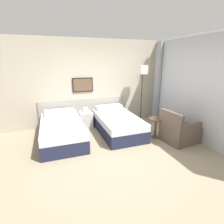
{
  "coord_description": "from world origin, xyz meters",
  "views": [
    {
      "loc": [
        -1.39,
        -3.43,
        2.07
      ],
      "look_at": [
        0.18,
        1.0,
        0.66
      ],
      "focal_mm": 28.0,
      "sensor_mm": 36.0,
      "label": 1
    }
  ],
  "objects_px": {
    "side_table": "(156,124)",
    "armchair": "(179,132)",
    "bed_near_door": "(62,130)",
    "bed_near_window": "(117,123)",
    "nightstand": "(86,119)",
    "floor_lamp": "(143,74)"
  },
  "relations": [
    {
      "from": "floor_lamp",
      "to": "nightstand",
      "type": "bearing_deg",
      "value": 174.53
    },
    {
      "from": "nightstand",
      "to": "armchair",
      "type": "height_order",
      "value": "armchair"
    },
    {
      "from": "side_table",
      "to": "armchair",
      "type": "distance_m",
      "value": 0.61
    },
    {
      "from": "side_table",
      "to": "floor_lamp",
      "type": "bearing_deg",
      "value": 79.76
    },
    {
      "from": "bed_near_door",
      "to": "nightstand",
      "type": "relative_size",
      "value": 3.13
    },
    {
      "from": "bed_near_door",
      "to": "nightstand",
      "type": "distance_m",
      "value": 1.07
    },
    {
      "from": "bed_near_door",
      "to": "floor_lamp",
      "type": "bearing_deg",
      "value": 11.8
    },
    {
      "from": "side_table",
      "to": "armchair",
      "type": "height_order",
      "value": "armchair"
    },
    {
      "from": "bed_near_door",
      "to": "bed_near_window",
      "type": "distance_m",
      "value": 1.56
    },
    {
      "from": "side_table",
      "to": "bed_near_window",
      "type": "bearing_deg",
      "value": 140.3
    },
    {
      "from": "bed_near_door",
      "to": "bed_near_window",
      "type": "bearing_deg",
      "value": 0.0
    },
    {
      "from": "bed_near_door",
      "to": "armchair",
      "type": "xyz_separation_m",
      "value": [
        2.85,
        -1.13,
        0.01
      ]
    },
    {
      "from": "floor_lamp",
      "to": "armchair",
      "type": "bearing_deg",
      "value": -83.09
    },
    {
      "from": "bed_near_door",
      "to": "nightstand",
      "type": "xyz_separation_m",
      "value": [
        0.78,
        0.73,
        -0.01
      ]
    },
    {
      "from": "bed_near_window",
      "to": "nightstand",
      "type": "height_order",
      "value": "bed_near_window"
    },
    {
      "from": "bed_near_window",
      "to": "side_table",
      "type": "relative_size",
      "value": 3.56
    },
    {
      "from": "nightstand",
      "to": "bed_near_door",
      "type": "bearing_deg",
      "value": -136.92
    },
    {
      "from": "bed_near_window",
      "to": "nightstand",
      "type": "bearing_deg",
      "value": 136.92
    },
    {
      "from": "bed_near_door",
      "to": "floor_lamp",
      "type": "height_order",
      "value": "floor_lamp"
    },
    {
      "from": "bed_near_window",
      "to": "floor_lamp",
      "type": "distance_m",
      "value": 1.82
    },
    {
      "from": "floor_lamp",
      "to": "armchair",
      "type": "xyz_separation_m",
      "value": [
        0.2,
        -1.69,
        -1.35
      ]
    },
    {
      "from": "nightstand",
      "to": "bed_near_window",
      "type": "bearing_deg",
      "value": -43.08
    }
  ]
}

